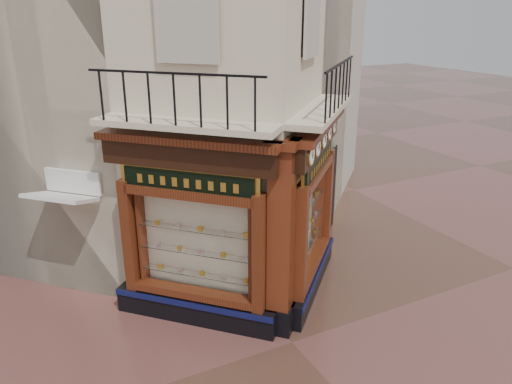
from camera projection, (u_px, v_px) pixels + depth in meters
ground at (292, 342)px, 9.80m from camera, size 80.00×80.00×0.00m
main_building at (175, 16)px, 12.88m from camera, size 11.31×11.31×12.00m
neighbour_left at (64, 34)px, 14.07m from camera, size 11.31×11.31×11.00m
neighbour_right at (225, 31)px, 16.17m from camera, size 11.31×11.31×11.00m
shopfront_left at (192, 235)px, 9.83m from camera, size 2.86×2.86×3.98m
shopfront_right at (312, 210)px, 11.03m from camera, size 2.86×2.86×3.98m
corner_pilaster at (281, 243)px, 9.55m from camera, size 0.85×0.85×3.98m
balcony at (258, 116)px, 9.59m from camera, size 5.94×2.97×1.03m
clock_a at (311, 155)px, 9.22m from camera, size 0.32×0.32×0.41m
clock_b at (317, 147)px, 9.75m from camera, size 0.32×0.32×0.41m
clock_c at (324, 139)px, 10.34m from camera, size 0.32×0.32×0.40m
clock_d at (329, 133)px, 10.89m from camera, size 0.28×0.28×0.35m
clock_e at (334, 127)px, 11.43m from camera, size 0.26×0.26×0.31m
awning at (76, 303)px, 11.10m from camera, size 1.52×1.52×0.29m
signboard_left at (188, 182)px, 9.37m from camera, size 2.07×2.07×0.55m
signboard_right at (318, 162)px, 10.62m from camera, size 2.03×2.03×0.54m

